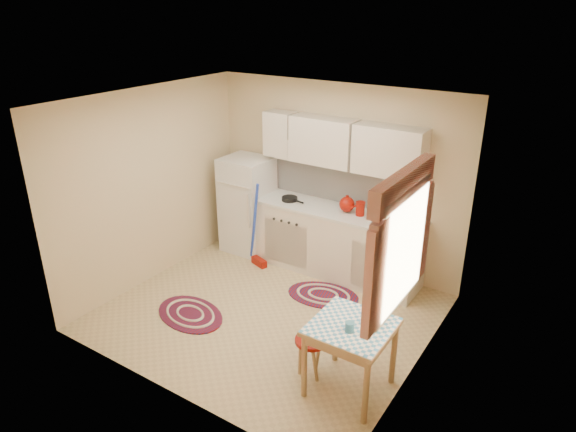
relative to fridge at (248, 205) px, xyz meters
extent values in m
plane|color=tan|center=(1.24, -1.25, -0.70)|extent=(3.60, 3.60, 0.00)
cube|color=silver|center=(1.24, -1.25, 1.80)|extent=(3.60, 3.20, 0.04)
cube|color=#CAB288|center=(1.24, 0.35, 0.55)|extent=(3.60, 0.04, 2.50)
cube|color=#CAB288|center=(1.24, -2.85, 0.55)|extent=(3.60, 0.04, 2.50)
cube|color=#CAB288|center=(-0.56, -1.25, 0.55)|extent=(0.04, 3.20, 2.50)
cube|color=#CAB288|center=(3.04, -1.25, 0.55)|extent=(0.04, 3.20, 2.50)
cube|color=silver|center=(1.36, 0.34, 0.50)|extent=(2.25, 0.03, 0.55)
cube|color=silver|center=(1.36, 0.19, 1.07)|extent=(2.25, 0.33, 0.60)
cube|color=white|center=(3.02, -1.80, 0.85)|extent=(0.04, 0.85, 0.95)
cube|color=silver|center=(0.00, 0.00, 0.00)|extent=(0.65, 0.60, 1.40)
cube|color=silver|center=(1.45, 0.05, -0.26)|extent=(2.25, 0.60, 0.88)
cube|color=silver|center=(1.45, 0.05, 0.20)|extent=(2.27, 0.62, 0.04)
cylinder|color=black|center=(0.73, 0.00, 0.24)|extent=(0.25, 0.25, 0.05)
cylinder|color=#880E04|center=(1.76, 0.05, 0.30)|extent=(0.13, 0.13, 0.16)
cube|color=tan|center=(2.62, -1.89, -0.34)|extent=(0.72, 0.72, 0.72)
cylinder|color=#880E04|center=(2.21, -1.91, -0.49)|extent=(0.38, 0.38, 0.42)
cylinder|color=#2A6281|center=(2.65, -1.99, 0.07)|extent=(0.11, 0.11, 0.10)
camera|label=1|loc=(4.26, -5.47, 2.75)|focal=32.00mm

